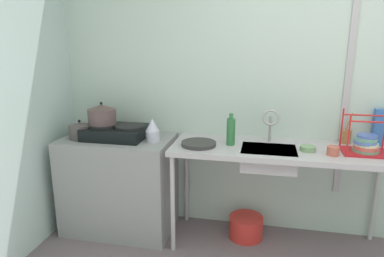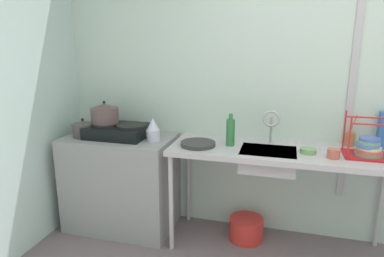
{
  "view_description": "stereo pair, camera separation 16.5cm",
  "coord_description": "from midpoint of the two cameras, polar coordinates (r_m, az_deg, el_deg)",
  "views": [
    {
      "loc": [
        -0.62,
        -1.23,
        1.6
      ],
      "look_at": [
        -1.15,
        1.33,
        0.94
      ],
      "focal_mm": 31.98,
      "sensor_mm": 36.0,
      "label": 1
    },
    {
      "loc": [
        -0.46,
        -1.19,
        1.6
      ],
      "look_at": [
        -1.15,
        1.33,
        0.94
      ],
      "focal_mm": 31.98,
      "sensor_mm": 36.0,
      "label": 2
    }
  ],
  "objects": [
    {
      "name": "wall_metal_strip",
      "position": [
        2.87,
        26.95,
        9.12
      ],
      "size": [
        0.05,
        0.01,
        2.06
      ],
      "primitive_type": "cube",
      "color": "#AEA7AA"
    },
    {
      "name": "small_bowl_on_drainboard",
      "position": [
        2.63,
        20.51,
        -3.51
      ],
      "size": [
        0.11,
        0.11,
        0.04
      ],
      "primitive_type": "cylinder",
      "color": "#719763",
      "rests_on": "counter_sink"
    },
    {
      "name": "dish_rack",
      "position": [
        2.71,
        28.92,
        -2.9
      ],
      "size": [
        0.32,
        0.24,
        0.3
      ],
      "color": "red",
      "rests_on": "counter_sink"
    },
    {
      "name": "pot_on_left_burner",
      "position": [
        2.95,
        -12.82,
        2.5
      ],
      "size": [
        0.24,
        0.24,
        0.19
      ],
      "color": "brown",
      "rests_on": "stove"
    },
    {
      "name": "bottle_by_sink",
      "position": [
        2.64,
        8.21,
        -0.58
      ],
      "size": [
        0.07,
        0.07,
        0.25
      ],
      "color": "#2F6D3C",
      "rests_on": "counter_sink"
    },
    {
      "name": "sink_basin",
      "position": [
        2.63,
        14.28,
        -5.1
      ],
      "size": [
        0.4,
        0.31,
        0.15
      ],
      "primitive_type": "cube",
      "color": "#AEA7AA",
      "rests_on": "counter_sink"
    },
    {
      "name": "counter_concrete",
      "position": [
        3.07,
        -10.14,
        -8.75
      ],
      "size": [
        0.91,
        0.56,
        0.82
      ],
      "primitive_type": "cube",
      "color": "gray",
      "rests_on": "ground"
    },
    {
      "name": "wall_back",
      "position": [
        2.93,
        26.06,
        6.75
      ],
      "size": [
        5.47,
        0.1,
        2.58
      ],
      "primitive_type": "cube",
      "color": "#B7C8BB",
      "rests_on": "ground"
    },
    {
      "name": "percolator",
      "position": [
        2.75,
        -4.82,
        -0.21
      ],
      "size": [
        0.11,
        0.11,
        0.19
      ],
      "color": "silver",
      "rests_on": "counter_concrete"
    },
    {
      "name": "counter_sink",
      "position": [
        2.67,
        16.17,
        -4.61
      ],
      "size": [
        1.65,
        0.56,
        0.82
      ],
      "color": "#AEA7AA",
      "rests_on": "ground"
    },
    {
      "name": "cup_by_rack",
      "position": [
        2.58,
        24.23,
        -3.87
      ],
      "size": [
        0.08,
        0.08,
        0.06
      ],
      "primitive_type": "cylinder",
      "color": "#BA5846",
      "rests_on": "counter_sink"
    },
    {
      "name": "utensil_jar",
      "position": [
        2.91,
        26.36,
        -1.58
      ],
      "size": [
        0.08,
        0.07,
        0.24
      ],
      "color": "#A5673D",
      "rests_on": "counter_sink"
    },
    {
      "name": "stove",
      "position": [
        2.92,
        -10.63,
        -0.32
      ],
      "size": [
        0.49,
        0.37,
        0.11
      ],
      "color": "black",
      "rests_on": "counter_concrete"
    },
    {
      "name": "faucet",
      "position": [
        2.7,
        14.8,
        1.16
      ],
      "size": [
        0.13,
        0.07,
        0.28
      ],
      "color": "#AEA7AA",
      "rests_on": "counter_sink"
    },
    {
      "name": "pot_beside_stove",
      "position": [
        2.99,
        -16.2,
        -0.06
      ],
      "size": [
        0.18,
        0.18,
        0.16
      ],
      "color": "#484140",
      "rests_on": "counter_concrete"
    },
    {
      "name": "frying_pan",
      "position": [
        2.64,
        2.79,
        -2.59
      ],
      "size": [
        0.27,
        0.27,
        0.03
      ],
      "primitive_type": "cylinder",
      "color": "#312F2D",
      "rests_on": "counter_sink"
    },
    {
      "name": "bucket_on_floor",
      "position": [
        3.01,
        10.62,
        -16.12
      ],
      "size": [
        0.28,
        0.28,
        0.19
      ],
      "primitive_type": "cylinder",
      "color": "red",
      "rests_on": "ground"
    }
  ]
}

